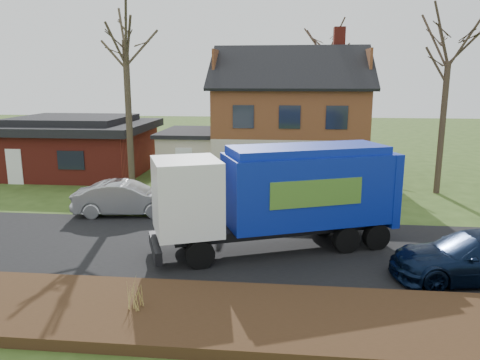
# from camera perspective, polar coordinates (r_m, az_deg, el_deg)

# --- Properties ---
(ground) EXTENTS (120.00, 120.00, 0.00)m
(ground) POSITION_cam_1_polar(r_m,az_deg,el_deg) (17.40, -0.96, -8.31)
(ground) COLOR #314818
(ground) RESTS_ON ground
(road) EXTENTS (80.00, 7.00, 0.02)m
(road) POSITION_cam_1_polar(r_m,az_deg,el_deg) (17.40, -0.96, -8.28)
(road) COLOR black
(road) RESTS_ON ground
(mulch_verge) EXTENTS (80.00, 3.50, 0.30)m
(mulch_verge) POSITION_cam_1_polar(r_m,az_deg,el_deg) (12.56, -4.01, -16.14)
(mulch_verge) COLOR #322010
(mulch_verge) RESTS_ON ground
(main_house) EXTENTS (12.95, 8.95, 9.26)m
(main_house) POSITION_cam_1_polar(r_m,az_deg,el_deg) (30.15, 5.10, 8.27)
(main_house) COLOR beige
(main_house) RESTS_ON ground
(ranch_house) EXTENTS (9.80, 8.20, 3.70)m
(ranch_house) POSITION_cam_1_polar(r_m,az_deg,el_deg) (32.63, -19.49, 4.01)
(ranch_house) COLOR maroon
(ranch_house) RESTS_ON ground
(garbage_truck) EXTENTS (9.05, 5.43, 3.77)m
(garbage_truck) POSITION_cam_1_polar(r_m,az_deg,el_deg) (16.77, 5.19, -1.37)
(garbage_truck) COLOR black
(garbage_truck) RESTS_ON ground
(silver_sedan) EXTENTS (4.85, 2.26, 1.54)m
(silver_sedan) POSITION_cam_1_polar(r_m,az_deg,el_deg) (21.97, -13.69, -2.17)
(silver_sedan) COLOR #999BA0
(silver_sedan) RESTS_ON ground
(navy_wagon) EXTENTS (5.39, 2.77, 1.50)m
(navy_wagon) POSITION_cam_1_polar(r_m,az_deg,el_deg) (16.30, 26.77, -8.33)
(navy_wagon) COLOR black
(navy_wagon) RESTS_ON ground
(tree_front_west) EXTENTS (3.75, 3.75, 11.14)m
(tree_front_west) POSITION_cam_1_polar(r_m,az_deg,el_deg) (25.54, -13.99, 18.82)
(tree_front_west) COLOR #403626
(tree_front_west) RESTS_ON ground
(tree_front_east) EXTENTS (3.59, 3.59, 9.98)m
(tree_front_east) POSITION_cam_1_polar(r_m,az_deg,el_deg) (27.07, 24.27, 15.48)
(tree_front_east) COLOR #3D2F25
(tree_front_east) RESTS_ON ground
(tree_back) EXTENTS (3.54, 3.54, 11.21)m
(tree_back) POSITION_cam_1_polar(r_m,az_deg,el_deg) (39.53, 10.62, 16.78)
(tree_back) COLOR #443229
(tree_back) RESTS_ON ground
(grass_clump_mid) EXTENTS (0.31, 0.25, 0.86)m
(grass_clump_mid) POSITION_cam_1_polar(r_m,az_deg,el_deg) (12.68, -12.81, -13.20)
(grass_clump_mid) COLOR tan
(grass_clump_mid) RESTS_ON mulch_verge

